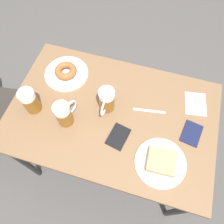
{
  "coord_description": "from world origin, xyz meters",
  "views": [
    {
      "loc": [
        -0.5,
        -0.15,
        1.78
      ],
      "look_at": [
        0.0,
        0.0,
        0.77
      ],
      "focal_mm": 35.0,
      "sensor_mm": 36.0,
      "label": 1
    }
  ],
  "objects_px": {
    "plate_with_donut": "(66,72)",
    "passport_far_edge": "(118,136)",
    "napkin_folded": "(195,104)",
    "fork": "(149,111)",
    "beer_mug_right": "(30,100)",
    "plate_with_cake": "(161,162)",
    "beer_mug_left": "(107,101)",
    "beer_mug_center": "(64,114)",
    "passport_near_edge": "(192,133)"
  },
  "relations": [
    {
      "from": "plate_with_donut",
      "to": "napkin_folded",
      "type": "bearing_deg",
      "value": -88.9
    },
    {
      "from": "plate_with_cake",
      "to": "beer_mug_left",
      "type": "relative_size",
      "value": 1.63
    },
    {
      "from": "beer_mug_center",
      "to": "beer_mug_right",
      "type": "distance_m",
      "value": 0.2
    },
    {
      "from": "fork",
      "to": "passport_far_edge",
      "type": "relative_size",
      "value": 1.22
    },
    {
      "from": "plate_with_cake",
      "to": "plate_with_donut",
      "type": "distance_m",
      "value": 0.72
    },
    {
      "from": "beer_mug_center",
      "to": "passport_near_edge",
      "type": "bearing_deg",
      "value": -79.94
    },
    {
      "from": "plate_with_cake",
      "to": "plate_with_donut",
      "type": "bearing_deg",
      "value": 60.17
    },
    {
      "from": "plate_with_cake",
      "to": "beer_mug_left",
      "type": "bearing_deg",
      "value": 57.33
    },
    {
      "from": "beer_mug_right",
      "to": "napkin_folded",
      "type": "xyz_separation_m",
      "value": [
        0.27,
        -0.83,
        -0.07
      ]
    },
    {
      "from": "napkin_folded",
      "to": "passport_far_edge",
      "type": "xyz_separation_m",
      "value": [
        -0.3,
        0.35,
        0.0
      ]
    },
    {
      "from": "beer_mug_center",
      "to": "beer_mug_right",
      "type": "height_order",
      "value": "same"
    },
    {
      "from": "beer_mug_right",
      "to": "napkin_folded",
      "type": "bearing_deg",
      "value": -71.89
    },
    {
      "from": "plate_with_cake",
      "to": "beer_mug_center",
      "type": "bearing_deg",
      "value": 81.03
    },
    {
      "from": "plate_with_cake",
      "to": "napkin_folded",
      "type": "height_order",
      "value": "plate_with_cake"
    },
    {
      "from": "plate_with_donut",
      "to": "passport_far_edge",
      "type": "height_order",
      "value": "plate_with_donut"
    },
    {
      "from": "passport_near_edge",
      "to": "passport_far_edge",
      "type": "relative_size",
      "value": 0.99
    },
    {
      "from": "beer_mug_center",
      "to": "passport_near_edge",
      "type": "relative_size",
      "value": 1.08
    },
    {
      "from": "beer_mug_left",
      "to": "beer_mug_right",
      "type": "bearing_deg",
      "value": 106.65
    },
    {
      "from": "plate_with_donut",
      "to": "fork",
      "type": "relative_size",
      "value": 1.46
    },
    {
      "from": "beer_mug_left",
      "to": "beer_mug_right",
      "type": "relative_size",
      "value": 1.0
    },
    {
      "from": "beer_mug_left",
      "to": "passport_near_edge",
      "type": "bearing_deg",
      "value": -92.54
    },
    {
      "from": "beer_mug_left",
      "to": "napkin_folded",
      "type": "xyz_separation_m",
      "value": [
        0.16,
        -0.45,
        -0.07
      ]
    },
    {
      "from": "beer_mug_right",
      "to": "napkin_folded",
      "type": "relative_size",
      "value": 0.97
    },
    {
      "from": "plate_with_donut",
      "to": "passport_far_edge",
      "type": "xyz_separation_m",
      "value": [
        -0.29,
        -0.4,
        -0.01
      ]
    },
    {
      "from": "beer_mug_left",
      "to": "passport_far_edge",
      "type": "relative_size",
      "value": 1.06
    },
    {
      "from": "plate_with_donut",
      "to": "beer_mug_left",
      "type": "relative_size",
      "value": 1.68
    },
    {
      "from": "plate_with_cake",
      "to": "passport_far_edge",
      "type": "bearing_deg",
      "value": 72.93
    },
    {
      "from": "beer_mug_right",
      "to": "fork",
      "type": "xyz_separation_m",
      "value": [
        0.16,
        -0.6,
        -0.07
      ]
    },
    {
      "from": "passport_far_edge",
      "to": "plate_with_donut",
      "type": "bearing_deg",
      "value": 54.0
    },
    {
      "from": "beer_mug_center",
      "to": "beer_mug_right",
      "type": "bearing_deg",
      "value": 83.91
    },
    {
      "from": "plate_with_donut",
      "to": "beer_mug_center",
      "type": "bearing_deg",
      "value": -157.63
    },
    {
      "from": "plate_with_cake",
      "to": "passport_near_edge",
      "type": "height_order",
      "value": "plate_with_cake"
    },
    {
      "from": "plate_with_cake",
      "to": "napkin_folded",
      "type": "relative_size",
      "value": 1.58
    },
    {
      "from": "passport_near_edge",
      "to": "passport_far_edge",
      "type": "distance_m",
      "value": 0.37
    },
    {
      "from": "plate_with_donut",
      "to": "plate_with_cake",
      "type": "bearing_deg",
      "value": -119.83
    },
    {
      "from": "fork",
      "to": "passport_far_edge",
      "type": "distance_m",
      "value": 0.22
    },
    {
      "from": "napkin_folded",
      "to": "fork",
      "type": "bearing_deg",
      "value": 116.3
    },
    {
      "from": "plate_with_donut",
      "to": "passport_near_edge",
      "type": "bearing_deg",
      "value": -102.45
    },
    {
      "from": "plate_with_cake",
      "to": "beer_mug_right",
      "type": "height_order",
      "value": "beer_mug_right"
    },
    {
      "from": "beer_mug_center",
      "to": "plate_with_donut",
      "type": "bearing_deg",
      "value": 22.37
    },
    {
      "from": "plate_with_donut",
      "to": "passport_near_edge",
      "type": "xyz_separation_m",
      "value": [
        -0.16,
        -0.75,
        -0.01
      ]
    },
    {
      "from": "plate_with_cake",
      "to": "beer_mug_center",
      "type": "distance_m",
      "value": 0.52
    },
    {
      "from": "beer_mug_right",
      "to": "passport_near_edge",
      "type": "height_order",
      "value": "beer_mug_right"
    },
    {
      "from": "plate_with_cake",
      "to": "passport_far_edge",
      "type": "xyz_separation_m",
      "value": [
        0.07,
        0.23,
        -0.01
      ]
    },
    {
      "from": "beer_mug_right",
      "to": "passport_far_edge",
      "type": "xyz_separation_m",
      "value": [
        -0.03,
        -0.48,
        -0.07
      ]
    },
    {
      "from": "plate_with_donut",
      "to": "passport_near_edge",
      "type": "relative_size",
      "value": 1.81
    },
    {
      "from": "beer_mug_right",
      "to": "beer_mug_center",
      "type": "bearing_deg",
      "value": -96.09
    },
    {
      "from": "fork",
      "to": "passport_near_edge",
      "type": "distance_m",
      "value": 0.24
    },
    {
      "from": "beer_mug_left",
      "to": "beer_mug_center",
      "type": "relative_size",
      "value": 1.0
    },
    {
      "from": "beer_mug_right",
      "to": "passport_far_edge",
      "type": "height_order",
      "value": "beer_mug_right"
    }
  ]
}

